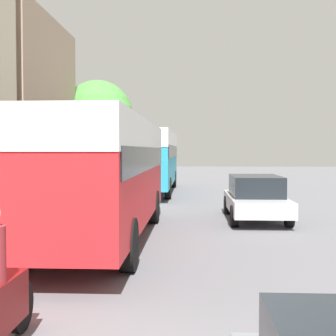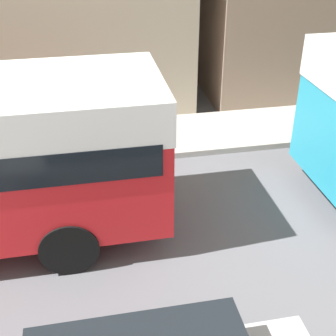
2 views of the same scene
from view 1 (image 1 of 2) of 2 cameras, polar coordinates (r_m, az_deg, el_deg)
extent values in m
cube|color=red|center=(11.66, -8.56, -0.35)|extent=(2.51, 9.29, 2.48)
cube|color=white|center=(11.65, -8.58, 3.91)|extent=(2.53, 9.33, 0.74)
cube|color=black|center=(11.65, -8.57, 1.17)|extent=(2.56, 8.92, 0.55)
cylinder|color=black|center=(14.82, -10.68, -4.62)|extent=(0.28, 1.00, 1.00)
cylinder|color=black|center=(14.45, -1.73, -4.76)|extent=(0.28, 1.00, 1.00)
cylinder|color=black|center=(9.38, -19.10, -8.70)|extent=(0.28, 1.00, 1.00)
cylinder|color=black|center=(8.79, -4.84, -9.32)|extent=(0.28, 1.00, 1.00)
cube|color=teal|center=(24.64, -2.25, 1.27)|extent=(2.49, 10.66, 2.68)
cube|color=white|center=(24.64, -2.26, 3.45)|extent=(2.51, 10.71, 0.80)
cube|color=black|center=(24.64, -2.26, 2.05)|extent=(2.54, 10.23, 0.59)
cylinder|color=black|center=(28.10, -3.96, -1.35)|extent=(0.28, 1.00, 1.00)
cylinder|color=black|center=(27.92, 0.71, -1.37)|extent=(0.28, 1.00, 1.00)
cylinder|color=black|center=(21.57, -6.08, -2.45)|extent=(0.28, 1.00, 1.00)
cylinder|color=black|center=(21.34, 0.01, -2.49)|extent=(0.28, 1.00, 1.00)
cylinder|color=black|center=(6.31, -17.50, -15.80)|extent=(0.10, 0.64, 0.64)
cube|color=#B7B7BC|center=(15.30, 10.61, -4.20)|extent=(1.73, 4.41, 0.47)
cube|color=black|center=(15.25, 10.62, -2.13)|extent=(1.52, 2.42, 0.64)
cylinder|color=black|center=(16.60, 7.25, -4.49)|extent=(0.22, 0.64, 0.64)
cylinder|color=black|center=(16.79, 12.68, -4.45)|extent=(0.22, 0.64, 0.64)
cylinder|color=black|center=(13.90, 8.09, -5.81)|extent=(0.22, 0.64, 0.64)
cylinder|color=black|center=(14.13, 14.56, -5.73)|extent=(0.22, 0.64, 0.64)
cylinder|color=brown|center=(29.23, -8.52, 0.58)|extent=(0.36, 0.36, 2.55)
sphere|color=#47893D|center=(29.29, -8.56, 6.30)|extent=(4.38, 4.38, 4.38)
camera|label=2|loc=(15.95, 22.09, 14.15)|focal=50.00mm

